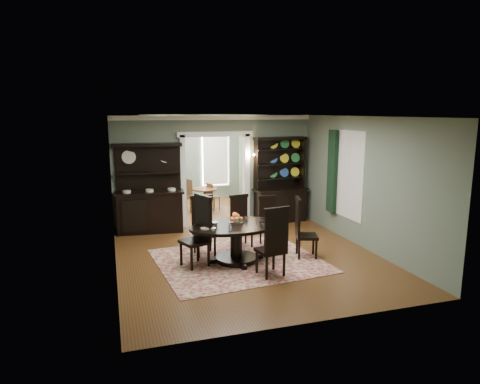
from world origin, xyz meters
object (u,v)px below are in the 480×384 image
at_px(dining_table, 236,236).
at_px(welsh_dresser, 280,191).
at_px(parlor_table, 205,196).
at_px(sideboard, 150,201).

height_order(dining_table, welsh_dresser, welsh_dresser).
xyz_separation_m(welsh_dresser, parlor_table, (-1.77, 1.85, -0.40)).
bearing_deg(dining_table, parlor_table, 80.42).
distance_m(dining_table, parlor_table, 4.71).
xyz_separation_m(dining_table, sideboard, (-1.50, 2.84, 0.26)).
distance_m(welsh_dresser, parlor_table, 2.59).
bearing_deg(parlor_table, welsh_dresser, -46.12).
height_order(welsh_dresser, parlor_table, welsh_dresser).
height_order(dining_table, sideboard, sideboard).
distance_m(dining_table, welsh_dresser, 3.58).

